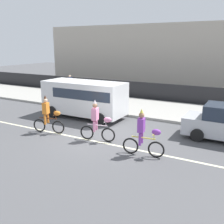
# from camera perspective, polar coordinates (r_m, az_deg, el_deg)

# --- Properties ---
(ground_plane) EXTENTS (80.00, 80.00, 0.00)m
(ground_plane) POSITION_cam_1_polar(r_m,az_deg,el_deg) (12.58, -2.91, -5.58)
(ground_plane) COLOR #4C4C4F
(road_centre_line) EXTENTS (36.00, 0.14, 0.01)m
(road_centre_line) POSITION_cam_1_polar(r_m,az_deg,el_deg) (12.19, -4.16, -6.26)
(road_centre_line) COLOR beige
(road_centre_line) RESTS_ON ground
(sidewalk_curb) EXTENTS (60.00, 5.00, 0.15)m
(sidewalk_curb) POSITION_cam_1_polar(r_m,az_deg,el_deg) (18.17, 7.95, 0.86)
(sidewalk_curb) COLOR #9E9B93
(sidewalk_curb) RESTS_ON ground
(fence_line) EXTENTS (40.00, 0.08, 1.40)m
(fence_line) POSITION_cam_1_polar(r_m,az_deg,el_deg) (20.72, 10.93, 4.18)
(fence_line) COLOR black
(fence_line) RESTS_ON ground
(building_backdrop) EXTENTS (28.00, 8.00, 6.23)m
(building_backdrop) POSITION_cam_1_polar(r_m,az_deg,el_deg) (28.90, 15.26, 11.61)
(building_backdrop) COLOR #B2A899
(building_backdrop) RESTS_ON ground
(parade_cyclist_orange) EXTENTS (1.69, 0.57, 1.92)m
(parade_cyclist_orange) POSITION_cam_1_polar(r_m,az_deg,el_deg) (13.38, -13.68, -0.98)
(parade_cyclist_orange) COLOR black
(parade_cyclist_orange) RESTS_ON ground
(parade_cyclist_pink) EXTENTS (1.71, 0.53, 1.92)m
(parade_cyclist_pink) POSITION_cam_1_polar(r_m,az_deg,el_deg) (11.93, -3.16, -2.45)
(parade_cyclist_pink) COLOR black
(parade_cyclist_pink) RESTS_ON ground
(parade_cyclist_purple) EXTENTS (1.72, 0.51, 1.92)m
(parade_cyclist_purple) POSITION_cam_1_polar(r_m,az_deg,el_deg) (10.40, 6.94, -5.13)
(parade_cyclist_purple) COLOR black
(parade_cyclist_purple) RESTS_ON ground
(parked_van_white) EXTENTS (5.00, 2.22, 2.18)m
(parked_van_white) POSITION_cam_1_polar(r_m,az_deg,el_deg) (15.81, -5.85, 3.34)
(parked_van_white) COLOR white
(parked_van_white) RESTS_ON ground
(pedestrian_onlooker) EXTENTS (0.32, 0.20, 1.62)m
(pedestrian_onlooker) POSITION_cam_1_polar(r_m,az_deg,el_deg) (23.09, -9.13, 6.08)
(pedestrian_onlooker) COLOR #33333D
(pedestrian_onlooker) RESTS_ON sidewalk_curb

